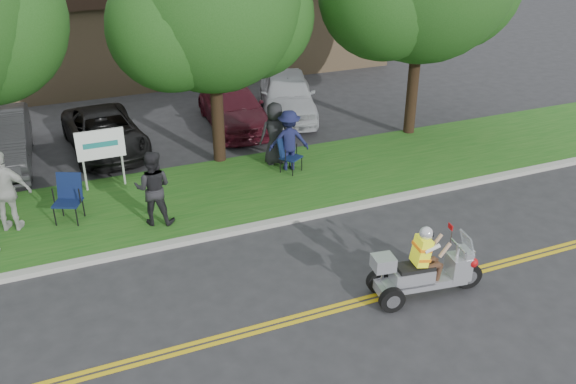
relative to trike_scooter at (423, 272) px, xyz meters
name	(u,v)px	position (x,y,z in m)	size (l,w,h in m)	color
ground	(302,300)	(-2.28, 0.77, -0.55)	(120.00, 120.00, 0.00)	#28282B
centerline_near	(315,317)	(-2.28, 0.19, -0.55)	(60.00, 0.10, 0.01)	gold
centerline_far	(311,312)	(-2.28, 0.35, -0.55)	(60.00, 0.10, 0.01)	gold
curb	(251,228)	(-2.28, 3.82, -0.49)	(60.00, 0.25, 0.12)	#A8A89E
grass_verge	(224,191)	(-2.28, 5.97, -0.50)	(60.00, 4.00, 0.10)	#185215
commercial_building	(173,21)	(-0.28, 19.74, 1.46)	(18.00, 8.20, 4.00)	#9E7F5B
tree_mid	(213,11)	(-1.73, 8.00, 3.88)	(5.88, 4.80, 7.05)	#332114
business_sign	(101,148)	(-5.18, 7.37, 0.70)	(1.25, 0.06, 1.75)	silver
trike_scooter	(423,272)	(0.00, 0.00, 0.00)	(2.42, 0.90, 1.58)	black
lawn_chair_a	(69,194)	(-6.20, 5.89, 0.20)	(0.82, 0.83, 1.16)	black
lawn_chair_b	(288,152)	(-0.22, 6.44, 0.12)	(0.75, 0.75, 1.01)	black
spectator_adult_mid	(153,188)	(-4.33, 4.88, 0.48)	(0.90, 0.70, 1.85)	black
spectator_adult_right	(6,191)	(-7.54, 5.89, 0.54)	(1.16, 0.48, 1.98)	#B9BAB3
spectator_chair_a	(289,140)	(-0.13, 6.56, 0.43)	(1.14, 0.65, 1.76)	#171A41
spectator_chair_b	(275,134)	(-0.34, 7.10, 0.47)	(0.90, 0.59, 1.84)	black
parked_car_mid	(105,132)	(-4.78, 10.22, 0.07)	(2.07, 4.48, 1.25)	black
parked_car_right	(234,107)	(-0.38, 10.85, 0.11)	(1.87, 4.60, 1.34)	#46101B
parked_car_far_right	(287,94)	(1.72, 11.10, 0.24)	(1.88, 4.68, 1.59)	silver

